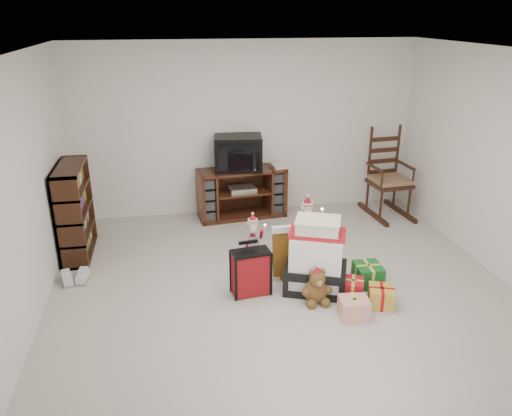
{
  "coord_description": "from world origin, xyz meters",
  "views": [
    {
      "loc": [
        -1.16,
        -4.56,
        2.85
      ],
      "look_at": [
        -0.2,
        0.6,
        0.77
      ],
      "focal_mm": 35.0,
      "sensor_mm": 36.0,
      "label": 1
    }
  ],
  "objects": [
    {
      "name": "gift_pile",
      "position": [
        0.34,
        0.01,
        0.36
      ],
      "size": [
        0.78,
        0.68,
        0.82
      ],
      "rotation": [
        0.0,
        0.0,
        -0.38
      ],
      "color": "black",
      "rests_on": "floor"
    },
    {
      "name": "stocking",
      "position": [
        0.06,
        0.33,
        0.32
      ],
      "size": [
        0.3,
        0.13,
        0.64
      ],
      "primitive_type": null,
      "rotation": [
        0.0,
        0.0,
        -0.01
      ],
      "color": "#0B651A",
      "rests_on": "floor"
    },
    {
      "name": "gift_cluster",
      "position": [
        0.81,
        -0.31,
        0.14
      ],
      "size": [
        0.6,
        0.92,
        0.28
      ],
      "color": "#B5141D",
      "rests_on": "floor"
    },
    {
      "name": "bookshelf",
      "position": [
        -2.31,
        1.41,
        0.55
      ],
      "size": [
        0.31,
        0.94,
        1.15
      ],
      "color": "black",
      "rests_on": "floor"
    },
    {
      "name": "rocking_chair",
      "position": [
        2.03,
        1.98,
        0.46
      ],
      "size": [
        0.62,
        0.94,
        1.35
      ],
      "rotation": [
        0.0,
        0.0,
        0.09
      ],
      "color": "black",
      "rests_on": "floor"
    },
    {
      "name": "sneaker_pair",
      "position": [
        -2.27,
        0.66,
        0.05
      ],
      "size": [
        0.33,
        0.28,
        0.09
      ],
      "rotation": [
        0.0,
        0.0,
        0.12
      ],
      "color": "silver",
      "rests_on": "floor"
    },
    {
      "name": "tv_stand",
      "position": [
        -0.11,
        2.24,
        0.36
      ],
      "size": [
        1.31,
        0.58,
        0.73
      ],
      "rotation": [
        0.0,
        0.0,
        0.1
      ],
      "color": "#401F12",
      "rests_on": "floor"
    },
    {
      "name": "room",
      "position": [
        0.0,
        0.0,
        1.25
      ],
      "size": [
        5.01,
        5.01,
        2.51
      ],
      "color": "#ADA89E",
      "rests_on": "ground"
    },
    {
      "name": "santa_figurine",
      "position": [
        0.57,
        1.16,
        0.26
      ],
      "size": [
        0.33,
        0.31,
        0.67
      ],
      "color": "#A4111D",
      "rests_on": "floor"
    },
    {
      "name": "red_suitcase",
      "position": [
        -0.36,
        0.06,
        0.26
      ],
      "size": [
        0.41,
        0.25,
        0.59
      ],
      "rotation": [
        0.0,
        0.0,
        0.13
      ],
      "color": "maroon",
      "rests_on": "floor"
    },
    {
      "name": "mrs_claus_figurine",
      "position": [
        -0.18,
        0.97,
        0.21
      ],
      "size": [
        0.27,
        0.26,
        0.55
      ],
      "color": "#A4111D",
      "rests_on": "floor"
    },
    {
      "name": "crt_television",
      "position": [
        -0.16,
        2.26,
        0.97
      ],
      "size": [
        0.72,
        0.56,
        0.49
      ],
      "rotation": [
        0.0,
        0.0,
        -0.13
      ],
      "color": "black",
      "rests_on": "tv_stand"
    },
    {
      "name": "teddy_bear",
      "position": [
        0.28,
        -0.23,
        0.17
      ],
      "size": [
        0.26,
        0.23,
        0.38
      ],
      "color": "brown",
      "rests_on": "floor"
    }
  ]
}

